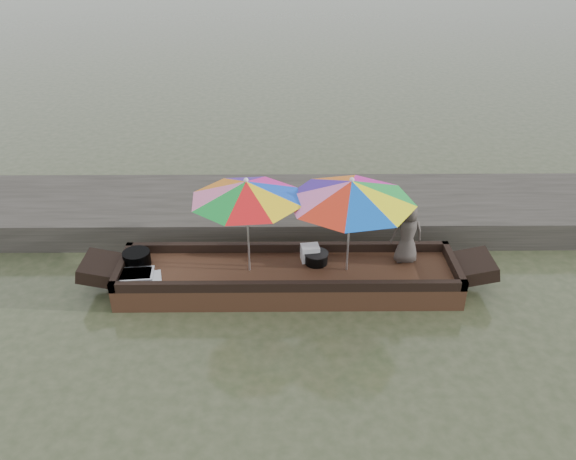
{
  "coord_description": "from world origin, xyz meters",
  "views": [
    {
      "loc": [
        -0.06,
        -7.24,
        5.15
      ],
      "look_at": [
        0.0,
        0.1,
        1.0
      ],
      "focal_mm": 35.0,
      "sensor_mm": 36.0,
      "label": 1
    }
  ],
  "objects_px": {
    "tray_scallop": "(142,281)",
    "cooking_pot": "(137,258)",
    "tray_crayfish": "(135,276)",
    "boat_hull": "(288,279)",
    "umbrella_stern": "(349,226)",
    "supply_bag": "(310,253)",
    "umbrella_bow": "(248,226)",
    "charcoal_grill": "(316,258)",
    "vendor": "(407,233)"
  },
  "relations": [
    {
      "from": "supply_bag",
      "to": "vendor",
      "type": "distance_m",
      "value": 1.54
    },
    {
      "from": "tray_scallop",
      "to": "umbrella_stern",
      "type": "bearing_deg",
      "value": 5.92
    },
    {
      "from": "cooking_pot",
      "to": "umbrella_stern",
      "type": "distance_m",
      "value": 3.33
    },
    {
      "from": "umbrella_bow",
      "to": "supply_bag",
      "type": "bearing_deg",
      "value": 16.57
    },
    {
      "from": "charcoal_grill",
      "to": "tray_scallop",
      "type": "bearing_deg",
      "value": -168.86
    },
    {
      "from": "supply_bag",
      "to": "umbrella_stern",
      "type": "height_order",
      "value": "umbrella_stern"
    },
    {
      "from": "tray_crayfish",
      "to": "supply_bag",
      "type": "xyz_separation_m",
      "value": [
        2.66,
        0.49,
        0.09
      ]
    },
    {
      "from": "supply_bag",
      "to": "boat_hull",
      "type": "bearing_deg",
      "value": -141.15
    },
    {
      "from": "boat_hull",
      "to": "cooking_pot",
      "type": "height_order",
      "value": "cooking_pot"
    },
    {
      "from": "supply_bag",
      "to": "charcoal_grill",
      "type": "bearing_deg",
      "value": -41.15
    },
    {
      "from": "vendor",
      "to": "tray_scallop",
      "type": "bearing_deg",
      "value": 4.23
    },
    {
      "from": "cooking_pot",
      "to": "charcoal_grill",
      "type": "relative_size",
      "value": 1.18
    },
    {
      "from": "umbrella_bow",
      "to": "umbrella_stern",
      "type": "relative_size",
      "value": 0.88
    },
    {
      "from": "tray_crayfish",
      "to": "boat_hull",
      "type": "bearing_deg",
      "value": 5.29
    },
    {
      "from": "boat_hull",
      "to": "cooking_pot",
      "type": "xyz_separation_m",
      "value": [
        -2.36,
        0.17,
        0.29
      ]
    },
    {
      "from": "boat_hull",
      "to": "tray_crayfish",
      "type": "xyz_separation_m",
      "value": [
        -2.31,
        -0.21,
        0.22
      ]
    },
    {
      "from": "boat_hull",
      "to": "umbrella_stern",
      "type": "distance_m",
      "value": 1.31
    },
    {
      "from": "umbrella_stern",
      "to": "boat_hull",
      "type": "bearing_deg",
      "value": 180.0
    },
    {
      "from": "tray_crayfish",
      "to": "umbrella_stern",
      "type": "relative_size",
      "value": 0.29
    },
    {
      "from": "cooking_pot",
      "to": "supply_bag",
      "type": "relative_size",
      "value": 1.52
    },
    {
      "from": "tray_scallop",
      "to": "cooking_pot",
      "type": "bearing_deg",
      "value": 110.37
    },
    {
      "from": "tray_scallop",
      "to": "umbrella_bow",
      "type": "relative_size",
      "value": 0.33
    },
    {
      "from": "tray_crayfish",
      "to": "umbrella_bow",
      "type": "xyz_separation_m",
      "value": [
        1.71,
        0.21,
        0.73
      ]
    },
    {
      "from": "supply_bag",
      "to": "vendor",
      "type": "xyz_separation_m",
      "value": [
        1.5,
        -0.03,
        0.37
      ]
    },
    {
      "from": "tray_scallop",
      "to": "umbrella_stern",
      "type": "relative_size",
      "value": 0.29
    },
    {
      "from": "cooking_pot",
      "to": "charcoal_grill",
      "type": "distance_m",
      "value": 2.8
    },
    {
      "from": "boat_hull",
      "to": "umbrella_bow",
      "type": "relative_size",
      "value": 3.12
    },
    {
      "from": "supply_bag",
      "to": "umbrella_stern",
      "type": "xyz_separation_m",
      "value": [
        0.56,
        -0.28,
        0.65
      ]
    },
    {
      "from": "tray_crayfish",
      "to": "umbrella_bow",
      "type": "distance_m",
      "value": 1.88
    },
    {
      "from": "boat_hull",
      "to": "cooking_pot",
      "type": "distance_m",
      "value": 2.38
    },
    {
      "from": "tray_crayfish",
      "to": "umbrella_stern",
      "type": "xyz_separation_m",
      "value": [
        3.21,
        0.21,
        0.73
      ]
    },
    {
      "from": "vendor",
      "to": "umbrella_stern",
      "type": "height_order",
      "value": "umbrella_stern"
    },
    {
      "from": "cooking_pot",
      "to": "tray_scallop",
      "type": "height_order",
      "value": "cooking_pot"
    },
    {
      "from": "umbrella_bow",
      "to": "umbrella_stern",
      "type": "xyz_separation_m",
      "value": [
        1.5,
        0.0,
        0.0
      ]
    },
    {
      "from": "boat_hull",
      "to": "charcoal_grill",
      "type": "distance_m",
      "value": 0.55
    },
    {
      "from": "tray_crayfish",
      "to": "tray_scallop",
      "type": "relative_size",
      "value": 1.0
    },
    {
      "from": "charcoal_grill",
      "to": "vendor",
      "type": "xyz_separation_m",
      "value": [
        1.4,
        0.05,
        0.42
      ]
    },
    {
      "from": "charcoal_grill",
      "to": "vendor",
      "type": "distance_m",
      "value": 1.46
    },
    {
      "from": "charcoal_grill",
      "to": "umbrella_stern",
      "type": "relative_size",
      "value": 0.19
    },
    {
      "from": "tray_crayfish",
      "to": "supply_bag",
      "type": "height_order",
      "value": "supply_bag"
    },
    {
      "from": "charcoal_grill",
      "to": "vendor",
      "type": "height_order",
      "value": "vendor"
    },
    {
      "from": "tray_scallop",
      "to": "umbrella_stern",
      "type": "height_order",
      "value": "umbrella_stern"
    },
    {
      "from": "charcoal_grill",
      "to": "umbrella_stern",
      "type": "height_order",
      "value": "umbrella_stern"
    },
    {
      "from": "charcoal_grill",
      "to": "tray_crayfish",
      "type": "bearing_deg",
      "value": -171.52
    },
    {
      "from": "cooking_pot",
      "to": "charcoal_grill",
      "type": "height_order",
      "value": "cooking_pot"
    },
    {
      "from": "supply_bag",
      "to": "umbrella_bow",
      "type": "height_order",
      "value": "umbrella_bow"
    },
    {
      "from": "cooking_pot",
      "to": "umbrella_stern",
      "type": "bearing_deg",
      "value": -3.06
    },
    {
      "from": "boat_hull",
      "to": "umbrella_bow",
      "type": "height_order",
      "value": "umbrella_bow"
    },
    {
      "from": "supply_bag",
      "to": "vendor",
      "type": "bearing_deg",
      "value": -1.33
    },
    {
      "from": "tray_crayfish",
      "to": "umbrella_stern",
      "type": "distance_m",
      "value": 3.3
    }
  ]
}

